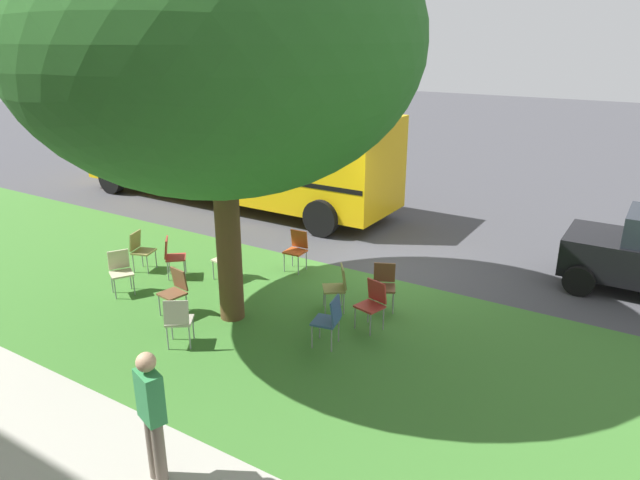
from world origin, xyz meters
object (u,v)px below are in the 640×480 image
Objects in this scene: chair_2 at (338,285)px; chair_9 at (297,247)px; chair_3 at (178,319)px; chair_4 at (227,256)px; pedestrian_0 at (152,413)px; street_tree at (217,42)px; chair_8 at (175,289)px; chair_5 at (140,248)px; chair_10 at (384,283)px; school_bus at (230,145)px; chair_7 at (373,301)px; chair_1 at (120,269)px; chair_6 at (172,254)px; chair_0 at (330,318)px.

chair_2 is 2.15m from chair_9.
chair_3 is at bearing 93.39° from chair_9.
chair_4 is 0.52× the size of pedestrian_0.
street_tree is at bearing 96.05° from chair_9.
chair_4 is (2.72, -0.05, 0.00)m from chair_2.
chair_2 is 2.98m from chair_8.
chair_5 is 3.40m from chair_9.
chair_3 is 1.00× the size of chair_10.
school_bus is at bearing -35.98° from chair_9.
pedestrian_0 is at bearing 84.88° from chair_7.
chair_8 is (0.90, -0.82, 0.00)m from chair_3.
chair_1 is 1.00× the size of chair_5.
chair_7 is 0.08× the size of school_bus.
school_bus is at bearing -70.54° from chair_5.
pedestrian_0 is at bearing 95.35° from chair_2.
chair_5 and chair_8 have the same top height.
chair_10 is 0.52× the size of pedestrian_0.
chair_4 is 1.17m from chair_6.
chair_2 is 0.08× the size of school_bus.
chair_0 is at bearing 140.10° from school_bus.
chair_5 is at bearing -12.09° from street_tree.
street_tree is at bearing 133.12° from chair_4.
school_bus is (4.72, -3.43, 1.24)m from chair_9.
chair_5 is 1.00× the size of chair_9.
chair_2 is at bearing 178.98° from chair_4.
pedestrian_0 is (-0.46, 4.89, 0.41)m from chair_2.
chair_6 is (2.23, -2.04, 0.00)m from chair_3.
chair_7 is at bearing -177.36° from chair_6.
chair_1 is 1.00× the size of chair_9.
street_tree is 8.32m from school_bus.
chair_9 is 1.00× the size of chair_10.
chair_1 and chair_6 have the same top height.
chair_2 is 8.08m from school_bus.
chair_5 is at bearing -27.40° from chair_8.
chair_3 is at bearing -49.66° from pedestrian_0.
chair_8 is at bearing 23.60° from chair_7.
chair_5 and chair_10 have the same top height.
school_bus reaches higher than pedestrian_0.
chair_0 and chair_4 have the same top height.
chair_6 is (-0.86, -0.09, 0.00)m from chair_5.
chair_0 is 1.00× the size of chair_1.
chair_0 is at bearing -147.43° from chair_3.
chair_7 is 1.00× the size of chair_8.
chair_10 is at bearing -94.42° from chair_0.
chair_9 is (1.76, -1.24, 0.00)m from chair_2.
chair_5 is 0.08× the size of school_bus.
chair_7 is 8.95m from school_bus.
chair_10 is (-3.12, -2.27, 0.00)m from chair_8.
chair_3 is (0.04, 1.28, -4.26)m from street_tree.
street_tree is at bearing 40.32° from chair_2.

